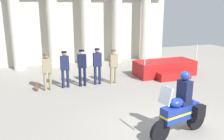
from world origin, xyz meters
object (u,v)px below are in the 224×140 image
Objects in this scene: officer_in_row_1 at (65,67)px; officer_in_row_4 at (113,64)px; reviewing_stand at (165,69)px; officer_in_row_2 at (82,65)px; officer_in_row_3 at (97,63)px; briefcase_on_ground at (37,87)px; officer_in_row_0 at (47,69)px; motorcycle_with_rider at (182,109)px.

officer_in_row_1 is 2.30m from officer_in_row_4.
reviewing_stand is 3.25m from officer_in_row_4.
officer_in_row_2 reaches higher than reviewing_stand.
officer_in_row_3 is 2.94m from briefcase_on_ground.
officer_in_row_0 is at bearing -17.01° from briefcase_on_ground.
officer_in_row_0 is at bearing 8.52° from officer_in_row_1.
officer_in_row_4 is (1.51, -0.12, -0.04)m from officer_in_row_2.
motorcycle_with_rider is 5.74× the size of briefcase_on_ground.
briefcase_on_ground is (-2.07, 0.05, -0.84)m from officer_in_row_2.
officer_in_row_4 is (3.10, -0.02, -0.00)m from officer_in_row_0.
officer_in_row_1 is 0.99× the size of officer_in_row_2.
officer_in_row_1 reaches higher than reviewing_stand.
officer_in_row_1 is 1.53m from officer_in_row_3.
reviewing_stand is at bearing -176.85° from officer_in_row_2.
motorcycle_with_rider is (0.16, -5.24, -0.19)m from officer_in_row_4.
officer_in_row_2 is 4.80× the size of briefcase_on_ground.
officer_in_row_4 is at bearing 178.84° from officer_in_row_0.
reviewing_stand is 4.73m from officer_in_row_2.
motorcycle_with_rider is at bearing 121.06° from officer_in_row_0.
officer_in_row_2 reaches higher than officer_in_row_0.
reviewing_stand is 1.57× the size of motorcycle_with_rider.
officer_in_row_0 is at bearing 2.17° from officer_in_row_3.
officer_in_row_0 is 6.19m from motorcycle_with_rider.
reviewing_stand is 1.94× the size of officer_in_row_0.
reviewing_stand is 5.51m from officer_in_row_1.
officer_in_row_1 is at bearing -4.54° from officer_in_row_4.
reviewing_stand is 1.90× the size of officer_in_row_1.
motorcycle_with_rider reaches higher than officer_in_row_0.
officer_in_row_0 is 3.10m from officer_in_row_4.
officer_in_row_0 is 0.98× the size of officer_in_row_1.
officer_in_row_2 reaches higher than briefcase_on_ground.
officer_in_row_2 is 5.61m from motorcycle_with_rider.
motorcycle_with_rider is (0.93, -5.38, -0.24)m from officer_in_row_3.
officer_in_row_0 is at bearing 2.64° from officer_in_row_2.
officer_in_row_0 is 0.95m from briefcase_on_ground.
briefcase_on_ground is at bearing -1.30° from officer_in_row_3.
officer_in_row_1 reaches higher than officer_in_row_4.
officer_in_row_3 is at bearing -178.83° from officer_in_row_2.
officer_in_row_2 reaches higher than officer_in_row_4.
officer_in_row_2 is at bearing -1.45° from briefcase_on_ground.
officer_in_row_3 reaches higher than officer_in_row_4.
officer_in_row_3 is 0.85× the size of motorcycle_with_rider.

